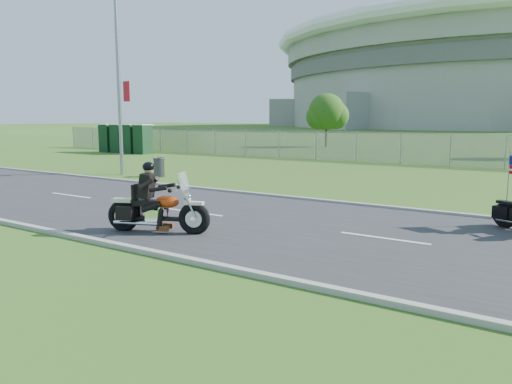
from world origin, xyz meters
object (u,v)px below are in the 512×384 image
Objects in this scene: porta_toilet_a at (143,140)px; trash_can at (159,167)px; porta_toilet_d at (108,138)px; streetlight at (122,63)px; porta_toilet_c at (119,139)px; porta_toilet_b at (131,139)px; motorcycle_lead at (156,211)px.

porta_toilet_a reaches higher than trash_can.
porta_toilet_d is 2.50× the size of trash_can.
streetlight reaches higher than porta_toilet_d.
porta_toilet_b is at bearing 0.00° from porta_toilet_c.
streetlight reaches higher than porta_toilet_b.
porta_toilet_a is 4.20m from porta_toilet_d.
motorcycle_lead is (25.17, -19.53, -0.57)m from porta_toilet_d.
porta_toilet_a is (-10.02, 10.78, -4.49)m from streetlight.
motorcycle_lead is (23.77, -19.53, -0.57)m from porta_toilet_c.
porta_toilet_a is 16.22m from trash_can.
streetlight is at bearing 118.80° from motorcycle_lead.
porta_toilet_d is at bearing 180.00° from porta_toilet_b.
porta_toilet_b is at bearing 180.00° from porta_toilet_a.
porta_toilet_d is (-1.40, 0.00, 0.00)m from porta_toilet_c.
porta_toilet_b and porta_toilet_c have the same top height.
porta_toilet_a is 1.40m from porta_toilet_b.
porta_toilet_d is 19.59m from trash_can.
porta_toilet_a is 1.00× the size of porta_toilet_c.
motorcycle_lead is 12.47m from trash_can.
motorcycle_lead is at bearing -39.41° from porta_toilet_c.
porta_toilet_b is at bearing 116.31° from motorcycle_lead.
motorcycle_lead reaches higher than trash_can.
porta_toilet_d reaches higher than motorcycle_lead.
porta_toilet_b is 1.00× the size of porta_toilet_d.
porta_toilet_c is (-2.80, 0.00, 0.00)m from porta_toilet_a.
porta_toilet_c reaches higher than trash_can.
trash_can is at bearing -32.82° from porta_toilet_d.
streetlight is 4.35× the size of porta_toilet_c.
porta_toilet_d is at bearing 180.00° from porta_toilet_c.
streetlight is at bearing -37.17° from porta_toilet_d.
porta_toilet_d is (-4.20, 0.00, 0.00)m from porta_toilet_a.
porta_toilet_a is at bearing 132.91° from streetlight.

